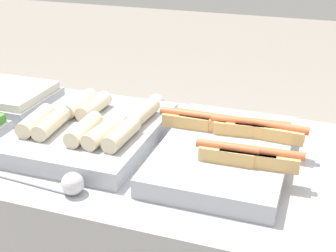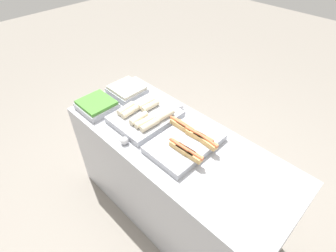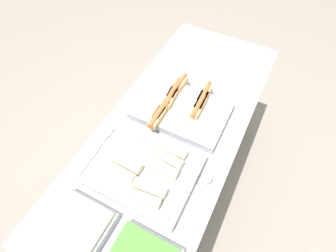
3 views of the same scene
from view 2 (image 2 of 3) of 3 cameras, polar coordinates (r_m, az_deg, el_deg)
ground_plane at (r=2.46m, az=1.35°, el=-17.45°), size 12.00×12.00×0.00m
counter at (r=2.11m, az=1.53°, el=-11.41°), size 1.71×0.70×0.85m
tray_hotdogs at (r=1.73m, az=3.99°, el=-3.58°), size 0.41×0.49×0.10m
tray_wraps at (r=1.93m, az=-5.01°, el=2.17°), size 0.38×0.47×0.10m
tray_side_front at (r=2.11m, az=-15.22°, el=4.38°), size 0.27×0.25×0.07m
tray_side_back at (r=2.23m, az=-8.91°, el=7.70°), size 0.27×0.25×0.07m
serving_spoon_near at (r=1.78m, az=-9.77°, el=-3.00°), size 0.27×0.05×0.05m
serving_spoon_far at (r=2.04m, az=2.30°, el=4.32°), size 0.28×0.05×0.05m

